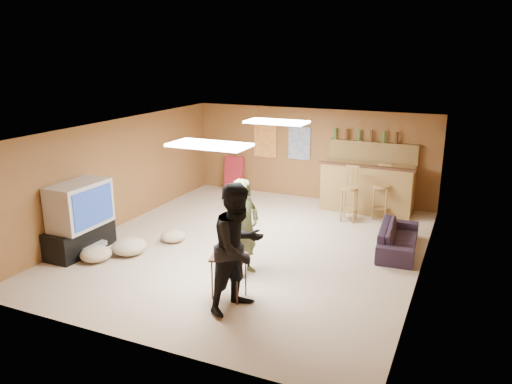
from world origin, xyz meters
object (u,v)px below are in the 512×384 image
at_px(person_black, 238,248).
at_px(tray_table, 229,277).
at_px(tv_body, 80,205).
at_px(sofa, 398,238).
at_px(bar_counter, 367,188).
at_px(person_olive, 245,228).

xyz_separation_m(person_black, tray_table, (-0.27, 0.23, -0.59)).
relative_size(tv_body, sofa, 0.67).
xyz_separation_m(sofa, tray_table, (-2.00, -2.83, 0.09)).
height_order(tv_body, tray_table, tv_body).
distance_m(tv_body, sofa, 5.73).
bearing_deg(bar_counter, person_olive, -105.12).
distance_m(tv_body, person_black, 3.52).
bearing_deg(tv_body, tray_table, -8.12).
distance_m(person_olive, sofa, 2.97).
distance_m(person_olive, person_black, 1.14).
height_order(bar_counter, person_black, person_black).
relative_size(bar_counter, person_black, 1.09).
distance_m(tv_body, tray_table, 3.26).
height_order(tv_body, person_black, person_black).
relative_size(tv_body, bar_counter, 0.55).
bearing_deg(sofa, tray_table, 140.55).
xyz_separation_m(tv_body, tray_table, (3.18, -0.45, -0.57)).
relative_size(person_olive, tray_table, 2.43).
bearing_deg(person_black, bar_counter, 12.41).
xyz_separation_m(tv_body, sofa, (5.17, 2.38, -0.66)).
relative_size(person_black, sofa, 1.12).
bearing_deg(person_black, sofa, -9.18).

